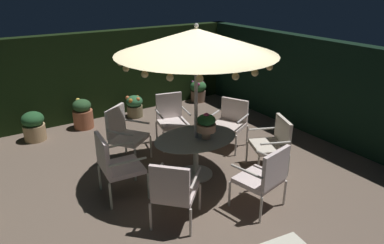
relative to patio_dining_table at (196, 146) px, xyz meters
name	(u,v)px	position (x,y,z in m)	size (l,w,h in m)	color
ground_plane	(185,181)	(-0.27, -0.09, -0.56)	(7.24, 7.89, 0.02)	brown
hedge_backdrop_rear	(102,75)	(-0.27, 3.71, 0.47)	(7.24, 0.30, 2.04)	black
hedge_backdrop_right	(327,90)	(3.20, -0.09, 0.47)	(0.30, 7.89, 2.04)	black
patio_dining_table	(196,146)	(0.00, 0.00, 0.00)	(1.47, 1.07, 0.71)	beige
patio_umbrella	(196,42)	(0.00, 0.00, 1.74)	(2.51, 2.51, 2.56)	silver
centerpiece_planter	(206,124)	(0.11, -0.13, 0.42)	(0.32, 0.32, 0.45)	tan
patio_chair_north	(265,175)	(0.28, -1.37, 0.01)	(0.75, 0.71, 1.00)	silver
patio_chair_northeast	(274,141)	(1.28, -0.54, -0.02)	(0.77, 0.81, 0.94)	beige
patio_chair_east	(231,120)	(1.24, 0.62, -0.01)	(0.80, 0.82, 0.94)	silver
patio_chair_southeast	(171,116)	(0.30, 1.36, 0.03)	(0.70, 0.68, 1.03)	silver
patio_chair_south	(124,132)	(-0.82, 1.13, 0.04)	(0.83, 0.82, 1.05)	silver
patio_chair_southwest	(115,163)	(-1.40, 0.11, 0.04)	(0.67, 0.69, 1.04)	beige
patio_chair_west	(174,189)	(-1.00, -0.98, 0.01)	(0.85, 0.85, 1.00)	beige
potted_plant_left_near	(135,106)	(0.30, 3.17, -0.27)	(0.40, 0.40, 0.54)	olive
potted_plant_back_left	(198,91)	(2.27, 3.31, -0.25)	(0.44, 0.44, 0.58)	#886753
potted_plant_back_center	(34,126)	(-2.04, 3.05, -0.24)	(0.45, 0.45, 0.62)	tan
potted_plant_back_right	(83,114)	(-0.98, 3.15, -0.22)	(0.44, 0.44, 0.68)	#AD6142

